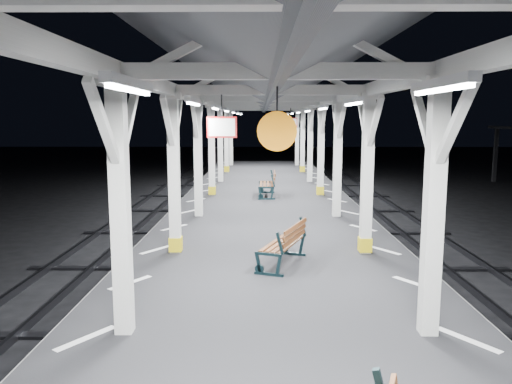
{
  "coord_description": "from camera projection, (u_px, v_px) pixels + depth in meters",
  "views": [
    {
      "loc": [
        -0.2,
        -8.26,
        3.8
      ],
      "look_at": [
        -0.31,
        2.64,
        2.2
      ],
      "focal_mm": 35.0,
      "sensor_mm": 36.0,
      "label": 1
    }
  ],
  "objects": [
    {
      "name": "hazard_stripes_left",
      "position": [
        130.0,
        283.0,
        8.6
      ],
      "size": [
        1.0,
        48.0,
        0.01
      ],
      "primitive_type": "cube",
      "color": "silver",
      "rests_on": "platform"
    },
    {
      "name": "bench_far",
      "position": [
        269.0,
        183.0,
        18.13
      ],
      "size": [
        0.65,
        1.68,
        0.91
      ],
      "rotation": [
        0.0,
        0.0,
        -0.01
      ],
      "color": "black",
      "rests_on": "platform"
    },
    {
      "name": "platform",
      "position": [
        272.0,
        311.0,
        8.65
      ],
      "size": [
        6.0,
        50.0,
        1.0
      ],
      "primitive_type": "cube",
      "color": "black",
      "rests_on": "ground"
    },
    {
      "name": "bench_mid",
      "position": [
        286.0,
        243.0,
        9.57
      ],
      "size": [
        1.06,
        1.63,
        0.83
      ],
      "rotation": [
        0.0,
        0.0,
        -0.36
      ],
      "color": "black",
      "rests_on": "platform"
    },
    {
      "name": "hazard_stripes_right",
      "position": [
        415.0,
        283.0,
        8.55
      ],
      "size": [
        1.0,
        48.0,
        0.01
      ],
      "primitive_type": "cube",
      "color": "silver",
      "rests_on": "platform"
    },
    {
      "name": "canopy",
      "position": [
        273.0,
        72.0,
        8.04
      ],
      "size": [
        5.4,
        49.0,
        4.65
      ],
      "color": "silver",
      "rests_on": "platform"
    },
    {
      "name": "ground",
      "position": [
        272.0,
        338.0,
        8.72
      ],
      "size": [
        120.0,
        120.0,
        0.0
      ],
      "primitive_type": "plane",
      "color": "black",
      "rests_on": "ground"
    }
  ]
}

